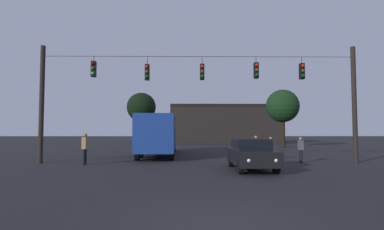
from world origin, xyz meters
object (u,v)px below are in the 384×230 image
(pedestrian_crossing_left, at_px, (85,147))
(tree_behind_building, at_px, (283,106))
(city_bus, at_px, (159,132))
(pedestrian_crossing_center, at_px, (256,146))
(car_near_right, at_px, (251,153))
(pedestrian_near_bus, at_px, (301,148))
(tree_left_silhouette, at_px, (141,107))
(pedestrian_crossing_right, at_px, (271,147))

(pedestrian_crossing_left, relative_size, tree_behind_building, 0.26)
(city_bus, bearing_deg, pedestrian_crossing_left, -118.23)
(pedestrian_crossing_left, height_order, pedestrian_crossing_center, pedestrian_crossing_left)
(pedestrian_crossing_left, bearing_deg, car_near_right, -14.42)
(car_near_right, bearing_deg, pedestrian_crossing_left, 165.58)
(pedestrian_near_bus, bearing_deg, pedestrian_crossing_left, -175.96)
(car_near_right, height_order, tree_behind_building, tree_behind_building)
(city_bus, distance_m, tree_left_silhouette, 24.03)
(pedestrian_near_bus, relative_size, tree_left_silhouette, 0.19)
(car_near_right, distance_m, pedestrian_crossing_left, 9.23)
(tree_behind_building, bearing_deg, pedestrian_near_bus, -104.37)
(pedestrian_near_bus, bearing_deg, car_near_right, -138.94)
(pedestrian_crossing_left, xyz_separation_m, tree_left_silhouette, (-1.51, 29.79, 4.61))
(pedestrian_crossing_left, bearing_deg, pedestrian_crossing_center, 15.33)
(tree_left_silhouette, relative_size, tree_behind_building, 1.16)
(city_bus, xyz_separation_m, tree_behind_building, (13.48, 11.55, 2.97))
(pedestrian_near_bus, distance_m, tree_left_silhouette, 32.51)
(city_bus, distance_m, pedestrian_crossing_right, 8.72)
(pedestrian_crossing_left, relative_size, tree_left_silhouette, 0.23)
(pedestrian_crossing_center, height_order, tree_left_silhouette, tree_left_silhouette)
(pedestrian_crossing_left, xyz_separation_m, pedestrian_crossing_right, (11.33, 2.81, -0.18))
(pedestrian_crossing_right, bearing_deg, car_near_right, -115.04)
(pedestrian_near_bus, xyz_separation_m, tree_left_silhouette, (-14.11, 28.90, 4.77))
(pedestrian_near_bus, bearing_deg, tree_left_silhouette, 116.03)
(car_near_right, relative_size, tree_behind_building, 0.64)
(pedestrian_crossing_right, xyz_separation_m, pedestrian_near_bus, (1.27, -1.92, 0.02))
(tree_behind_building, bearing_deg, tree_left_silhouette, 147.88)
(city_bus, bearing_deg, tree_behind_building, 40.60)
(pedestrian_crossing_center, xyz_separation_m, pedestrian_crossing_right, (0.98, -0.03, -0.05))
(car_near_right, height_order, pedestrian_crossing_right, car_near_right)
(city_bus, relative_size, tree_behind_building, 1.62)
(pedestrian_crossing_center, bearing_deg, pedestrian_near_bus, -40.81)
(pedestrian_crossing_center, bearing_deg, car_near_right, -105.30)
(pedestrian_crossing_left, distance_m, pedestrian_crossing_center, 10.73)
(pedestrian_crossing_center, distance_m, pedestrian_crossing_right, 0.98)
(pedestrian_crossing_right, bearing_deg, pedestrian_crossing_center, 178.42)
(pedestrian_crossing_left, height_order, tree_behind_building, tree_behind_building)
(city_bus, distance_m, pedestrian_near_bus, 10.75)
(pedestrian_crossing_left, bearing_deg, city_bus, 61.77)
(tree_behind_building, bearing_deg, pedestrian_crossing_center, -113.56)
(pedestrian_crossing_center, bearing_deg, city_bus, 151.03)
(city_bus, relative_size, pedestrian_crossing_center, 6.94)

